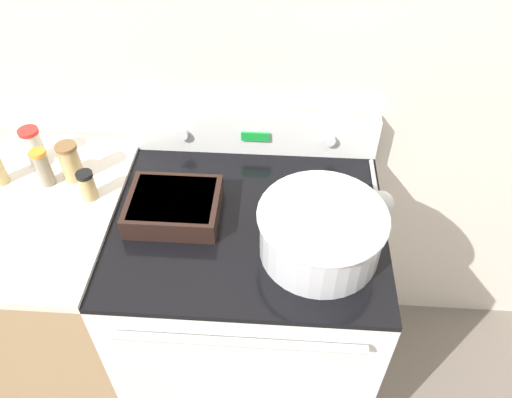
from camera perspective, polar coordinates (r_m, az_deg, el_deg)
kitchen_wall at (r=1.54m, az=0.13°, el=16.99°), size 8.00×0.05×2.50m
stove_range at (r=1.81m, az=-0.68°, el=-12.11°), size 0.79×0.71×0.91m
control_panel at (r=1.63m, az=-0.02°, el=7.61°), size 0.79×0.07×0.14m
side_counter at (r=1.93m, az=-19.88°, el=-10.29°), size 0.47×0.68×0.92m
mixing_bowl at (r=1.31m, az=7.45°, el=-3.57°), size 0.34×0.34×0.15m
casserole_dish at (r=1.45m, az=-9.38°, el=-0.70°), size 0.26×0.21×0.07m
ladle at (r=1.49m, az=14.00°, el=-0.28°), size 0.07×0.26×0.07m
spice_jar_black_cap at (r=1.54m, az=-18.71°, el=1.50°), size 0.05×0.05×0.09m
spice_jar_brown_cap at (r=1.61m, az=-20.44°, el=4.01°), size 0.06×0.06×0.13m
spice_jar_orange_cap at (r=1.62m, az=-23.15°, el=3.34°), size 0.05×0.05×0.12m
spice_jar_red_cap at (r=1.73m, az=-24.11°, el=5.67°), size 0.06×0.06×0.12m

